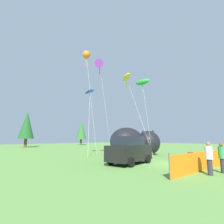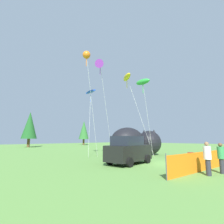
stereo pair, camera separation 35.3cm
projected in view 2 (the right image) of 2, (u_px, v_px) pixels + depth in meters
name	position (u px, v px, depth m)	size (l,w,h in m)	color
ground_plane	(163.00, 164.00, 13.78)	(120.00, 120.00, 0.00)	#609342
parked_car	(129.00, 150.00, 13.74)	(4.33, 2.44, 2.16)	black
folding_chair	(190.00, 157.00, 14.00)	(0.73, 0.73, 0.89)	maroon
inflatable_cat	(135.00, 142.00, 20.72)	(6.78, 4.72, 3.26)	black
safety_fence	(205.00, 161.00, 11.02)	(8.45, 0.60, 1.26)	orange
spectator_in_red_shirt	(221.00, 157.00, 10.02)	(0.38, 0.38, 1.72)	#2D2D38
spectator_in_grey_shirt	(208.00, 157.00, 9.47)	(0.39, 0.39, 1.80)	#2D2D38
kite_green_fish	(143.00, 82.00, 19.00)	(2.16, 2.02, 8.46)	silver
kite_orange_flower	(87.00, 55.00, 18.99)	(2.40, 0.84, 11.41)	silver
kite_purple_delta	(100.00, 65.00, 20.49)	(3.76, 1.87, 11.28)	silver
kite_yellow_hero	(127.00, 77.00, 20.29)	(2.80, 3.72, 9.52)	silver
kite_blue_box	(91.00, 93.00, 22.01)	(2.29, 2.75, 8.16)	silver
horizon_tree_east	(30.00, 125.00, 40.43)	(3.41, 3.41, 8.13)	brown
horizon_tree_west	(84.00, 130.00, 54.84)	(3.13, 3.13, 7.48)	brown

